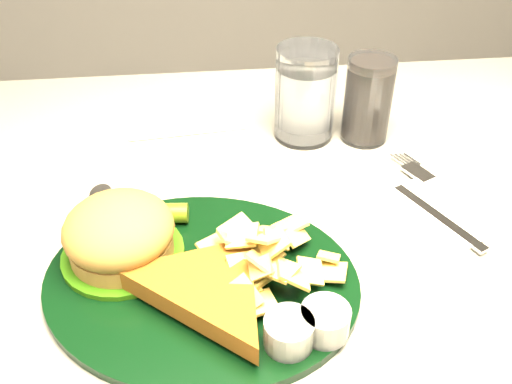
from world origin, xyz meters
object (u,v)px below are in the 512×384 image
Objects in this scene: water_glass at (305,94)px; cola_glass at (368,100)px; dinner_plate at (200,259)px; fork_napkin at (435,211)px.

cola_glass is at bearing -10.61° from water_glass.
dinner_plate is 2.68× the size of cola_glass.
water_glass reaches higher than dinner_plate.
cola_glass is (0.24, 0.27, 0.02)m from dinner_plate.
cola_glass reaches higher than fork_napkin.
water_glass is at bearing 169.39° from cola_glass.
fork_napkin is (0.04, -0.18, -0.05)m from cola_glass.
dinner_plate is 1.80× the size of fork_napkin.
water_glass is 1.09× the size of cola_glass.
water_glass is at bearing 76.22° from dinner_plate.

